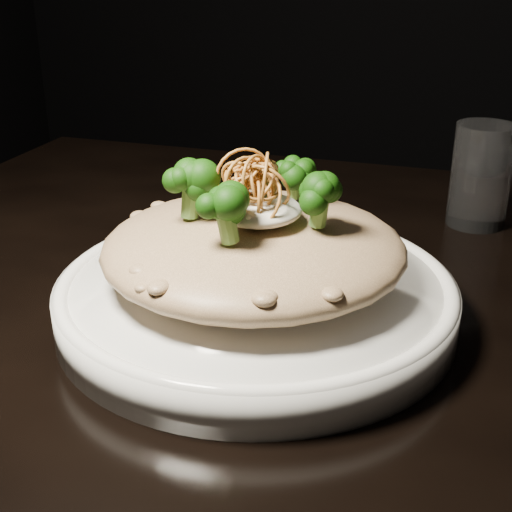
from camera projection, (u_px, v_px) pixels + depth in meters
The scene contains 7 objects.
table at pixel (358, 374), 0.66m from camera, with size 1.10×0.80×0.75m.
plate at pixel (256, 299), 0.58m from camera, with size 0.32×0.32×0.03m, color white.
risotto at pixel (254, 248), 0.57m from camera, with size 0.24×0.24×0.05m, color brown.
broccoli at pixel (264, 184), 0.54m from camera, with size 0.15×0.15×0.05m, color black, non-canonical shape.
cheese at pixel (258, 210), 0.54m from camera, with size 0.07×0.07×0.02m, color white.
shallots at pixel (252, 174), 0.53m from camera, with size 0.06×0.06×0.04m, color brown, non-canonical shape.
drinking_glass at pixel (481, 176), 0.76m from camera, with size 0.06×0.06×0.11m, color silver.
Camera 1 is at (0.08, -0.56, 1.03)m, focal length 50.00 mm.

